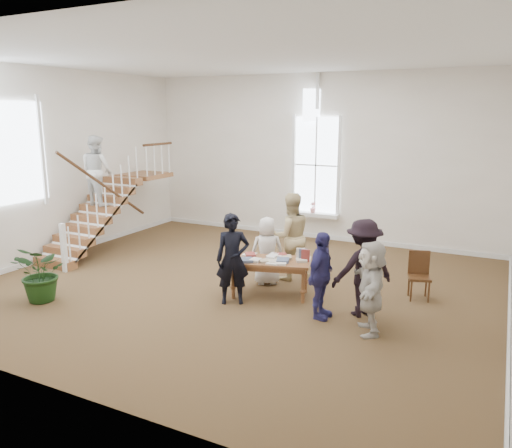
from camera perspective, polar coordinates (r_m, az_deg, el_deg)
The scene contains 12 objects.
ground at distance 10.30m, azimuth -2.02°, elevation -7.00°, with size 10.00×10.00×0.00m, color #4B361D.
room_shell at distance 14.05m, azimuth 6.61°, elevation -0.03°, with size 10.49×10.00×10.00m.
staircase at distance 13.06m, azimuth -17.42°, elevation 3.94°, with size 1.10×4.10×2.92m.
library_table at distance 9.56m, azimuth 1.63°, elevation -4.54°, with size 1.68×1.16×0.78m.
police_officer at distance 9.14m, azimuth -2.68°, elevation -4.02°, with size 0.62×0.40×1.69m, color black.
elderly_woman at distance 10.20m, azimuth 1.27°, elevation -3.08°, with size 0.68×0.44×1.40m, color silver.
person_yellow at distance 10.47m, azimuth 3.94°, elevation -1.43°, with size 0.90×0.70×1.85m, color #D4BC84.
woman_cluster_a at distance 8.56m, azimuth 7.44°, elevation -5.87°, with size 0.89×0.37×1.52m, color navy.
woman_cluster_b at distance 8.78m, azimuth 12.15°, elevation -4.93°, with size 1.10×0.63×1.71m, color black.
woman_cluster_c at distance 8.15m, azimuth 12.98°, elevation -7.07°, with size 1.41×0.45×1.52m, color beige.
floor_plant at distance 10.11m, azimuth -23.24°, elevation -5.19°, with size 0.98×0.85×1.09m, color #153310.
side_chair at distance 9.97m, azimuth 18.14°, elevation -5.29°, with size 0.49×0.49×0.91m.
Camera 1 is at (4.69, -8.50, 3.46)m, focal length 35.00 mm.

